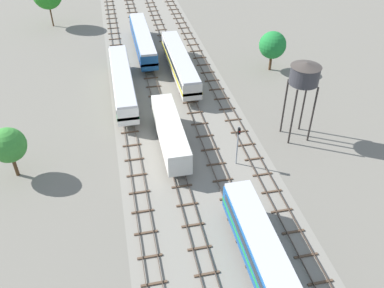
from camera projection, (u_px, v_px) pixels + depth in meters
name	position (u px, v px, depth m)	size (l,w,h in m)	color
ground_plane	(182.00, 124.00, 56.59)	(480.00, 480.00, 0.00)	slate
ballast_bed	(182.00, 124.00, 56.59)	(18.54, 176.00, 0.01)	gray
track_far_left	(129.00, 126.00, 56.07)	(2.40, 126.00, 0.29)	#47382D
track_left	(164.00, 122.00, 56.88)	(2.40, 126.00, 0.29)	#47382D
track_centre_left	(197.00, 118.00, 57.70)	(2.40, 126.00, 0.29)	#47382D
track_centre	(230.00, 114.00, 58.51)	(2.40, 126.00, 0.29)	#47382D
passenger_coach_centre_left_nearest	(276.00, 283.00, 33.26)	(2.96, 22.00, 3.80)	#194C8C
freight_boxcar_left_near	(170.00, 132.00, 50.88)	(2.87, 14.00, 3.60)	beige
diesel_railcar_far_left_mid	(122.00, 81.00, 61.26)	(2.96, 20.50, 3.80)	white
diesel_railcar_centre_left_midfar	(180.00, 62.00, 66.47)	(2.96, 20.50, 3.80)	beige
diesel_railcar_left_far	(143.00, 39.00, 74.16)	(2.96, 20.50, 3.80)	#194C8C
water_tower	(305.00, 75.00, 48.99)	(3.76, 3.76, 10.65)	#2D2826
signal_post_nearest	(238.00, 141.00, 47.61)	(0.28, 0.47, 5.46)	gray
lineside_tree_0	(273.00, 45.00, 67.46)	(4.52, 4.52, 6.75)	#4C331E
lineside_tree_2	(8.00, 145.00, 45.41)	(4.03, 4.03, 6.41)	#4C331E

